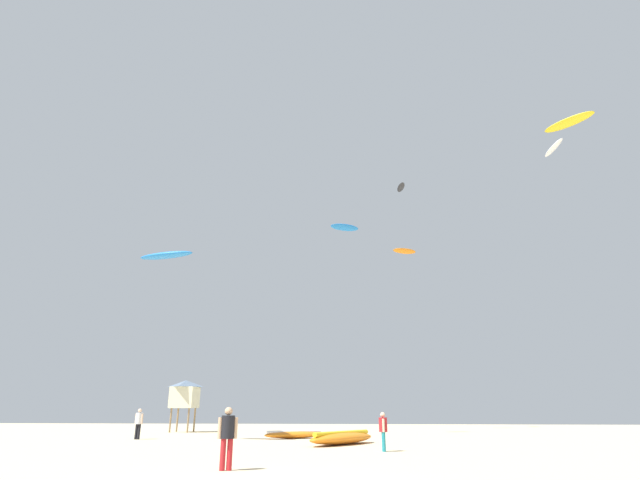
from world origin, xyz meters
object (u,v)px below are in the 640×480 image
object	(u,v)px
kite_aloft_2	(553,148)
kite_aloft_5	(401,187)
person_midground	(139,421)
kite_aloft_4	(569,122)
kite_aloft_1	(404,251)
person_foreground	(227,433)
kite_grounded_near	(294,435)
kite_aloft_3	(166,255)
kite_aloft_0	(345,227)
person_left	(383,428)
lifeguard_tower	(185,394)
kite_grounded_mid	(342,438)

from	to	relation	value
kite_aloft_2	kite_aloft_5	bearing A→B (deg)	109.65
person_midground	kite_aloft_4	world-z (taller)	kite_aloft_4
kite_aloft_1	person_foreground	bearing A→B (deg)	-103.09
kite_grounded_near	kite_aloft_2	world-z (taller)	kite_aloft_2
kite_aloft_5	person_midground	bearing A→B (deg)	-132.12
kite_aloft_2	kite_aloft_3	size ratio (longest dim) A/B	0.60
kite_aloft_5	kite_aloft_0	bearing A→B (deg)	-115.01
person_left	kite_grounded_near	world-z (taller)	person_left
person_left	kite_grounded_near	size ratio (longest dim) A/B	0.39
kite_grounded_near	kite_aloft_4	xyz separation A→B (m)	(21.91, 3.84, 23.96)
person_foreground	kite_grounded_near	distance (m)	17.94
person_foreground	kite_aloft_5	bearing A→B (deg)	-34.48
lifeguard_tower	kite_aloft_3	size ratio (longest dim) A/B	1.06
person_foreground	kite_aloft_1	size ratio (longest dim) A/B	0.64
kite_aloft_4	kite_aloft_3	bearing A→B (deg)	-163.29
kite_aloft_2	kite_aloft_5	world-z (taller)	kite_aloft_5
kite_grounded_near	kite_aloft_4	bearing A→B (deg)	9.94
kite_aloft_1	kite_grounded_mid	bearing A→B (deg)	-103.54
kite_aloft_4	person_midground	bearing A→B (deg)	-169.54
person_midground	kite_aloft_0	world-z (taller)	kite_aloft_0
kite_grounded_near	kite_aloft_4	size ratio (longest dim) A/B	1.07
kite_grounded_near	kite_grounded_mid	xyz separation A→B (m)	(3.40, -5.70, 0.08)
kite_aloft_2	kite_aloft_5	size ratio (longest dim) A/B	0.91
kite_aloft_0	kite_aloft_5	distance (m)	16.83
kite_aloft_3	kite_grounded_near	bearing A→B (deg)	33.55
person_left	kite_grounded_near	distance (m)	11.58
kite_aloft_1	person_midground	bearing A→B (deg)	-134.12
person_foreground	kite_aloft_5	distance (m)	44.84
kite_aloft_5	person_left	bearing A→B (deg)	-97.04
person_midground	lifeguard_tower	size ratio (longest dim) A/B	0.43
kite_aloft_5	kite_aloft_4	bearing A→B (deg)	-48.65
kite_grounded_near	kite_grounded_mid	world-z (taller)	kite_grounded_mid
kite_aloft_1	kite_aloft_4	bearing A→B (deg)	-45.19
person_left	lifeguard_tower	size ratio (longest dim) A/B	0.38
person_left	kite_aloft_0	bearing A→B (deg)	93.95
person_foreground	kite_aloft_5	size ratio (longest dim) A/B	0.67
kite_grounded_near	lifeguard_tower	world-z (taller)	lifeguard_tower
kite_grounded_mid	kite_aloft_0	world-z (taller)	kite_aloft_0
person_midground	kite_aloft_4	xyz separation A→B (m)	(31.42, 5.80, 23.15)
kite_grounded_near	kite_aloft_5	size ratio (longest dim) A/B	1.56
lifeguard_tower	kite_aloft_1	world-z (taller)	kite_aloft_1
kite_aloft_1	kite_aloft_2	size ratio (longest dim) A/B	1.15
kite_aloft_1	kite_aloft_3	bearing A→B (deg)	-126.74
person_left	kite_aloft_5	world-z (taller)	kite_aloft_5
kite_grounded_mid	kite_grounded_near	bearing A→B (deg)	120.86
kite_grounded_mid	kite_aloft_5	world-z (taller)	kite_aloft_5
kite_aloft_0	kite_aloft_4	xyz separation A→B (m)	(18.80, -2.04, 7.79)
kite_aloft_1	kite_aloft_0	bearing A→B (deg)	-117.38
person_midground	person_left	world-z (taller)	person_midground
kite_aloft_4	person_foreground	bearing A→B (deg)	-134.22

